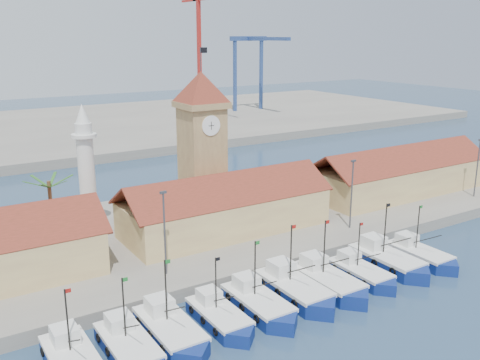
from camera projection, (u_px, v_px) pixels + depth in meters
ground at (329, 304)px, 52.77m from camera, size 400.00×400.00×0.00m
quay at (211, 226)px, 72.17m from camera, size 140.00×32.00×1.50m
terminal at (53, 131)px, 142.30m from camera, size 240.00×80.00×2.00m
boat_1 at (130, 349)px, 43.93m from camera, size 3.45×9.45×7.15m
boat_2 at (172, 332)px, 46.30m from camera, size 3.68×10.09×7.63m
boat_3 at (221, 318)px, 48.76m from camera, size 3.25×8.91×6.74m
boat_4 at (260, 305)px, 50.95m from camera, size 3.57×9.78×7.40m
boat_5 at (296, 291)px, 53.71m from camera, size 3.85×10.53×7.97m
boat_6 at (329, 283)px, 55.48m from camera, size 3.76×10.30×7.80m
boat_7 at (362, 274)px, 57.75m from camera, size 3.23×8.84×6.69m
boat_8 at (389, 262)px, 60.62m from camera, size 3.81×10.44×7.90m
boat_9 at (421, 256)px, 62.36m from camera, size 3.41×9.34×7.07m
hall_center at (225, 211)px, 68.05m from camera, size 27.04×10.13×7.61m
hall_right at (399, 177)px, 84.50m from camera, size 31.20×10.13×7.61m
clock_tower at (202, 142)px, 70.84m from camera, size 5.80×5.80×22.70m
minaret at (87, 170)px, 65.35m from camera, size 3.00×3.00×16.30m
palm_tree at (51, 208)px, 62.07m from camera, size 5.60×5.03×8.39m
lamp_posts at (265, 209)px, 61.12m from camera, size 80.70×0.25×9.03m
crane_red_right at (202, 37)px, 151.94m from camera, size 1.00×34.79×41.22m
gantry at (254, 53)px, 166.43m from camera, size 13.00×22.00×23.20m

